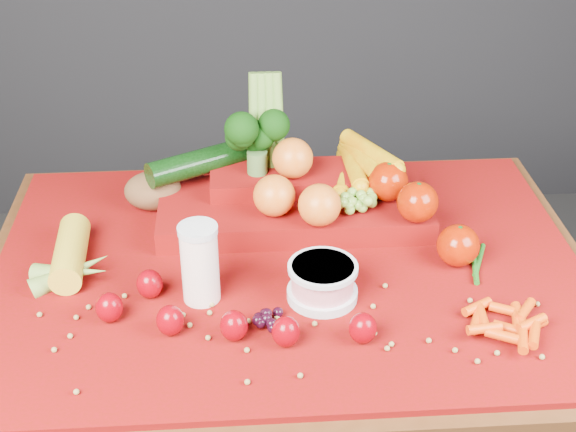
{
  "coord_description": "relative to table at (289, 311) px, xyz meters",
  "views": [
    {
      "loc": [
        -0.08,
        -1.18,
        1.59
      ],
      "look_at": [
        0.0,
        0.02,
        0.85
      ],
      "focal_mm": 50.0,
      "sensor_mm": 36.0,
      "label": 1
    }
  ],
  "objects": [
    {
      "name": "baby_carrot_pile",
      "position": [
        0.33,
        -0.21,
        0.12
      ],
      "size": [
        0.18,
        0.18,
        0.03
      ],
      "primitive_type": null,
      "color": "#DE4307",
      "rests_on": "red_cloth"
    },
    {
      "name": "corn_ear",
      "position": [
        -0.38,
        -0.01,
        0.13
      ],
      "size": [
        0.19,
        0.24,
        0.06
      ],
      "rotation": [
        0.0,
        0.0,
        1.63
      ],
      "color": "gold",
      "rests_on": "red_cloth"
    },
    {
      "name": "table",
      "position": [
        0.0,
        0.0,
        0.0
      ],
      "size": [
        1.1,
        0.8,
        0.75
      ],
      "color": "#3B200D",
      "rests_on": "ground"
    },
    {
      "name": "red_cloth",
      "position": [
        0.0,
        0.0,
        0.1
      ],
      "size": [
        1.05,
        0.75,
        0.01
      ],
      "primitive_type": "cube",
      "color": "#73030B",
      "rests_on": "table"
    },
    {
      "name": "produce_mound",
      "position": [
        0.04,
        0.15,
        0.17
      ],
      "size": [
        0.61,
        0.38,
        0.27
      ],
      "color": "#73030B",
      "rests_on": "red_cloth"
    },
    {
      "name": "potato",
      "position": [
        -0.25,
        0.21,
        0.15
      ],
      "size": [
        0.11,
        0.08,
        0.08
      ],
      "primitive_type": "ellipsoid",
      "color": "brown",
      "rests_on": "red_cloth"
    },
    {
      "name": "milk_glass",
      "position": [
        -0.15,
        -0.09,
        0.18
      ],
      "size": [
        0.07,
        0.07,
        0.14
      ],
      "rotation": [
        0.0,
        0.0,
        -0.43
      ],
      "color": "white",
      "rests_on": "red_cloth"
    },
    {
      "name": "strawberry_scatter",
      "position": [
        -0.13,
        -0.17,
        0.13
      ],
      "size": [
        0.44,
        0.18,
        0.06
      ],
      "color": "#860005",
      "rests_on": "red_cloth"
    },
    {
      "name": "dark_grape_cluster",
      "position": [
        -0.05,
        -0.17,
        0.12
      ],
      "size": [
        0.06,
        0.05,
        0.03
      ],
      "primitive_type": null,
      "color": "black",
      "rests_on": "red_cloth"
    },
    {
      "name": "green_bean_pile",
      "position": [
        0.34,
        -0.01,
        0.11
      ],
      "size": [
        0.14,
        0.12,
        0.01
      ],
      "primitive_type": null,
      "color": "#196316",
      "rests_on": "red_cloth"
    },
    {
      "name": "soybean_scatter",
      "position": [
        0.0,
        -0.2,
        0.11
      ],
      "size": [
        0.84,
        0.24,
        0.01
      ],
      "primitive_type": null,
      "color": "olive",
      "rests_on": "red_cloth"
    },
    {
      "name": "yogurt_bowl",
      "position": [
        0.05,
        -0.1,
        0.14
      ],
      "size": [
        0.12,
        0.12,
        0.07
      ],
      "rotation": [
        0.0,
        0.0,
        0.18
      ],
      "color": "silver",
      "rests_on": "red_cloth"
    }
  ]
}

